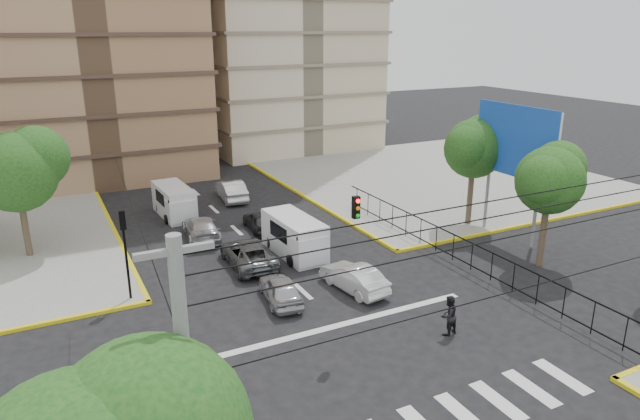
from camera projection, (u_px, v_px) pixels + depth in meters
ground at (353, 338)px, 24.11m from camera, size 160.00×160.00×0.00m
sidewalk_ne at (436, 177)px, 49.69m from camera, size 26.00×26.00×0.15m
stop_line at (340, 325)px, 25.13m from camera, size 13.00×0.40×0.01m
park_fence at (452, 262)px, 31.82m from camera, size 0.10×22.50×1.66m
billboard at (516, 143)px, 33.60m from camera, size 0.36×6.20×8.10m
tree_park_a at (551, 177)px, 29.93m from camera, size 4.41×3.60×6.83m
tree_park_c at (475, 146)px, 36.20m from camera, size 4.65×3.80×7.25m
tree_tudor at (17, 168)px, 30.95m from camera, size 5.39×4.40×7.43m
traffic_light_nw at (124, 240)px, 26.41m from camera, size 0.28×0.22×4.40m
traffic_light_hanging at (385, 220)px, 20.58m from camera, size 18.00×9.12×0.92m
van_right_lane at (296, 238)px, 32.47m from camera, size 2.17×5.02×2.23m
van_left_lane at (175, 203)px, 39.10m from camera, size 2.10×4.81×2.13m
car_silver_front_left at (281, 289)px, 27.13m from camera, size 2.01×3.90×1.27m
car_white_front_right at (354, 278)px, 28.29m from camera, size 2.00×4.24×1.34m
car_grey_mid_left at (248, 254)px, 31.25m from camera, size 2.48×4.99×1.36m
car_silver_rear_left at (201, 228)px, 35.24m from camera, size 2.43×4.88×1.36m
car_darkgrey_mid_right at (259, 221)px, 36.73m from camera, size 1.67×3.71×1.24m
car_white_rear_right at (231, 190)px, 43.10m from camera, size 2.04×4.76×1.52m
pedestrian_crosswalk at (448, 315)px, 24.15m from camera, size 0.96×0.81×1.78m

